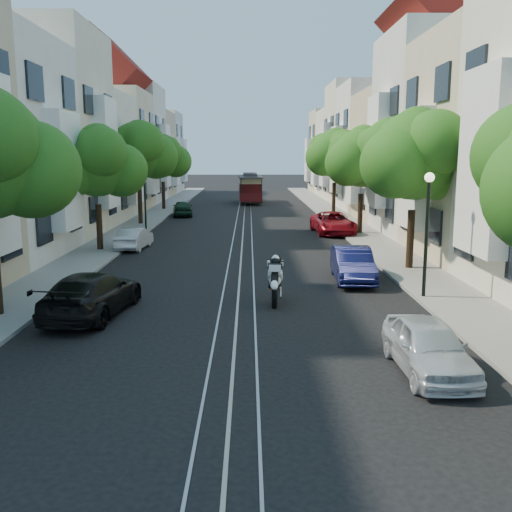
{
  "coord_description": "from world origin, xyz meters",
  "views": [
    {
      "loc": [
        0.38,
        -14.74,
        4.85
      ],
      "look_at": [
        0.62,
        4.91,
        1.35
      ],
      "focal_mm": 40.0,
      "sensor_mm": 36.0,
      "label": 1
    }
  ],
  "objects_px": {
    "parked_car_w_far": "(183,208)",
    "lamp_east": "(428,216)",
    "cable_car": "(250,187)",
    "parked_car_e_far": "(333,223)",
    "tree_e_d": "(336,154)",
    "tree_w_b": "(97,164)",
    "sportbike_rider": "(275,276)",
    "parked_car_e_mid": "(353,264)",
    "parked_car_w_near": "(92,294)",
    "tree_e_c": "(363,159)",
    "tree_w_c": "(139,151)",
    "tree_w_d": "(163,158)",
    "parked_car_w_mid": "(134,238)",
    "parked_car_e_near": "(428,347)",
    "lamp_west": "(145,187)",
    "tree_e_b": "(416,158)"
  },
  "relations": [
    {
      "from": "tree_w_b",
      "to": "tree_w_c",
      "type": "relative_size",
      "value": 0.88
    },
    {
      "from": "tree_w_b",
      "to": "tree_w_c",
      "type": "distance_m",
      "value": 11.02
    },
    {
      "from": "parked_car_w_mid",
      "to": "parked_car_e_near",
      "type": "bearing_deg",
      "value": 124.89
    },
    {
      "from": "parked_car_w_near",
      "to": "sportbike_rider",
      "type": "bearing_deg",
      "value": -156.98
    },
    {
      "from": "parked_car_e_far",
      "to": "parked_car_w_mid",
      "type": "height_order",
      "value": "parked_car_e_far"
    },
    {
      "from": "parked_car_e_near",
      "to": "lamp_east",
      "type": "bearing_deg",
      "value": 72.49
    },
    {
      "from": "tree_e_b",
      "to": "parked_car_e_near",
      "type": "bearing_deg",
      "value": -103.93
    },
    {
      "from": "tree_w_c",
      "to": "parked_car_w_far",
      "type": "distance_m",
      "value": 7.65
    },
    {
      "from": "tree_e_c",
      "to": "parked_car_w_mid",
      "type": "height_order",
      "value": "tree_e_c"
    },
    {
      "from": "tree_w_c",
      "to": "parked_car_w_mid",
      "type": "distance_m",
      "value": 11.35
    },
    {
      "from": "tree_w_b",
      "to": "sportbike_rider",
      "type": "bearing_deg",
      "value": -50.77
    },
    {
      "from": "cable_car",
      "to": "parked_car_e_far",
      "type": "relative_size",
      "value": 1.49
    },
    {
      "from": "lamp_west",
      "to": "parked_car_e_mid",
      "type": "bearing_deg",
      "value": -54.67
    },
    {
      "from": "parked_car_w_far",
      "to": "lamp_east",
      "type": "bearing_deg",
      "value": 104.99
    },
    {
      "from": "tree_e_c",
      "to": "tree_w_c",
      "type": "xyz_separation_m",
      "value": [
        -14.4,
        5.0,
        0.47
      ]
    },
    {
      "from": "tree_e_b",
      "to": "parked_car_e_near",
      "type": "distance_m",
      "value": 12.58
    },
    {
      "from": "sportbike_rider",
      "to": "parked_car_e_near",
      "type": "xyz_separation_m",
      "value": [
        3.16,
        -6.27,
        -0.28
      ]
    },
    {
      "from": "parked_car_w_near",
      "to": "parked_car_w_far",
      "type": "bearing_deg",
      "value": -81.36
    },
    {
      "from": "lamp_east",
      "to": "parked_car_w_mid",
      "type": "xyz_separation_m",
      "value": [
        -11.9,
        10.67,
        -2.28
      ]
    },
    {
      "from": "tree_e_c",
      "to": "parked_car_w_mid",
      "type": "distance_m",
      "value": 14.49
    },
    {
      "from": "tree_e_c",
      "to": "tree_w_b",
      "type": "relative_size",
      "value": 1.04
    },
    {
      "from": "lamp_east",
      "to": "parked_car_e_mid",
      "type": "distance_m",
      "value": 4.1
    },
    {
      "from": "lamp_west",
      "to": "parked_car_w_far",
      "type": "relative_size",
      "value": 1.12
    },
    {
      "from": "tree_e_b",
      "to": "parked_car_w_mid",
      "type": "relative_size",
      "value": 1.96
    },
    {
      "from": "tree_e_b",
      "to": "lamp_west",
      "type": "bearing_deg",
      "value": 136.15
    },
    {
      "from": "sportbike_rider",
      "to": "cable_car",
      "type": "distance_m",
      "value": 39.64
    },
    {
      "from": "tree_e_c",
      "to": "sportbike_rider",
      "type": "relative_size",
      "value": 2.84
    },
    {
      "from": "tree_e_d",
      "to": "cable_car",
      "type": "xyz_separation_m",
      "value": [
        -6.76,
        12.36,
        -3.23
      ]
    },
    {
      "from": "tree_e_b",
      "to": "lamp_east",
      "type": "xyz_separation_m",
      "value": [
        -0.96,
        -4.98,
        -1.89
      ]
    },
    {
      "from": "parked_car_e_far",
      "to": "parked_car_w_mid",
      "type": "distance_m",
      "value": 12.57
    },
    {
      "from": "lamp_west",
      "to": "parked_car_e_far",
      "type": "height_order",
      "value": "lamp_west"
    },
    {
      "from": "tree_w_b",
      "to": "tree_w_c",
      "type": "xyz_separation_m",
      "value": [
        0.0,
        11.0,
        0.67
      ]
    },
    {
      "from": "parked_car_e_near",
      "to": "parked_car_e_mid",
      "type": "relative_size",
      "value": 0.89
    },
    {
      "from": "sportbike_rider",
      "to": "tree_e_c",
      "type": "bearing_deg",
      "value": 73.81
    },
    {
      "from": "tree_e_d",
      "to": "parked_car_e_far",
      "type": "xyz_separation_m",
      "value": [
        -1.66,
        -10.61,
        -4.19
      ]
    },
    {
      "from": "sportbike_rider",
      "to": "parked_car_e_far",
      "type": "xyz_separation_m",
      "value": [
        4.36,
        16.66,
        -0.21
      ]
    },
    {
      "from": "parked_car_e_far",
      "to": "parked_car_w_far",
      "type": "xyz_separation_m",
      "value": [
        -10.52,
        10.43,
        -0.05
      ]
    },
    {
      "from": "tree_e_d",
      "to": "lamp_west",
      "type": "relative_size",
      "value": 1.65
    },
    {
      "from": "parked_car_e_near",
      "to": "parked_car_e_far",
      "type": "bearing_deg",
      "value": 85.65
    },
    {
      "from": "tree_w_b",
      "to": "lamp_east",
      "type": "xyz_separation_m",
      "value": [
        13.44,
        -9.98,
        -1.55
      ]
    },
    {
      "from": "lamp_west",
      "to": "lamp_east",
      "type": "bearing_deg",
      "value": -55.01
    },
    {
      "from": "tree_e_c",
      "to": "tree_e_d",
      "type": "bearing_deg",
      "value": 90.0
    },
    {
      "from": "tree_e_c",
      "to": "parked_car_w_near",
      "type": "bearing_deg",
      "value": -123.19
    },
    {
      "from": "tree_e_b",
      "to": "lamp_east",
      "type": "height_order",
      "value": "tree_e_b"
    },
    {
      "from": "tree_w_c",
      "to": "parked_car_w_far",
      "type": "height_order",
      "value": "tree_w_c"
    },
    {
      "from": "tree_e_b",
      "to": "tree_e_d",
      "type": "bearing_deg",
      "value": 90.0
    },
    {
      "from": "tree_e_c",
      "to": "tree_w_b",
      "type": "xyz_separation_m",
      "value": [
        -14.4,
        -6.0,
        -0.2
      ]
    },
    {
      "from": "tree_w_c",
      "to": "parked_car_e_mid",
      "type": "height_order",
      "value": "tree_w_c"
    },
    {
      "from": "tree_w_c",
      "to": "tree_w_d",
      "type": "height_order",
      "value": "tree_w_c"
    },
    {
      "from": "parked_car_e_mid",
      "to": "parked_car_w_mid",
      "type": "height_order",
      "value": "parked_car_e_mid"
    }
  ]
}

